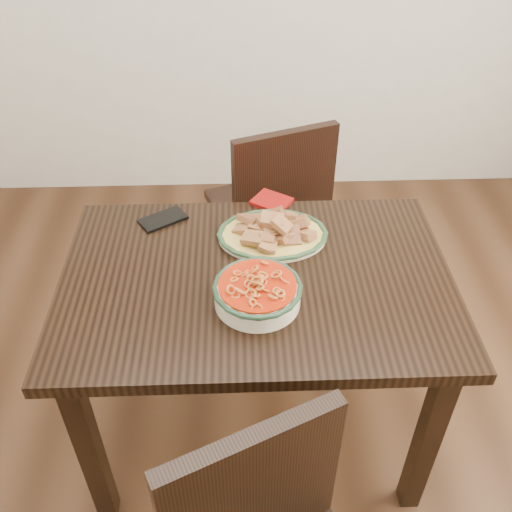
{
  "coord_description": "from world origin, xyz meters",
  "views": [
    {
      "loc": [
        -0.1,
        -1.18,
        1.86
      ],
      "look_at": [
        -0.06,
        0.09,
        0.81
      ],
      "focal_mm": 40.0,
      "sensor_mm": 36.0,
      "label": 1
    }
  ],
  "objects_px": {
    "chair_far": "(273,205)",
    "smartphone": "(163,219)",
    "dining_table": "(256,302)",
    "noodle_bowl": "(257,290)",
    "fish_plate": "(273,226)"
  },
  "relations": [
    {
      "from": "chair_far",
      "to": "smartphone",
      "type": "relative_size",
      "value": 5.94
    },
    {
      "from": "dining_table",
      "to": "noodle_bowl",
      "type": "height_order",
      "value": "noodle_bowl"
    },
    {
      "from": "noodle_bowl",
      "to": "smartphone",
      "type": "height_order",
      "value": "noodle_bowl"
    },
    {
      "from": "fish_plate",
      "to": "dining_table",
      "type": "bearing_deg",
      "value": -107.78
    },
    {
      "from": "dining_table",
      "to": "noodle_bowl",
      "type": "xyz_separation_m",
      "value": [
        -0.0,
        -0.11,
        0.15
      ]
    },
    {
      "from": "chair_far",
      "to": "smartphone",
      "type": "bearing_deg",
      "value": 28.02
    },
    {
      "from": "fish_plate",
      "to": "noodle_bowl",
      "type": "height_order",
      "value": "fish_plate"
    },
    {
      "from": "chair_far",
      "to": "fish_plate",
      "type": "distance_m",
      "value": 0.62
    },
    {
      "from": "fish_plate",
      "to": "noodle_bowl",
      "type": "bearing_deg",
      "value": -101.5
    },
    {
      "from": "chair_far",
      "to": "fish_plate",
      "type": "relative_size",
      "value": 2.59
    },
    {
      "from": "fish_plate",
      "to": "chair_far",
      "type": "bearing_deg",
      "value": 86.13
    },
    {
      "from": "fish_plate",
      "to": "smartphone",
      "type": "bearing_deg",
      "value": 163.47
    },
    {
      "from": "fish_plate",
      "to": "noodle_bowl",
      "type": "xyz_separation_m",
      "value": [
        -0.06,
        -0.29,
        -0.0
      ]
    },
    {
      "from": "chair_far",
      "to": "fish_plate",
      "type": "xyz_separation_m",
      "value": [
        -0.04,
        -0.54,
        0.3
      ]
    },
    {
      "from": "fish_plate",
      "to": "smartphone",
      "type": "height_order",
      "value": "fish_plate"
    }
  ]
}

